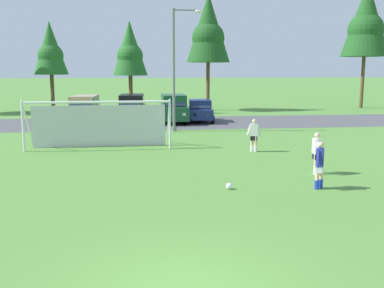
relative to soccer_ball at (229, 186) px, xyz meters
The scene contains 16 objects.
ground_plane 8.40m from the soccer_ball, 105.31° to the left, with size 400.00×400.00×0.00m, color #518438.
parking_lot_strip 19.50m from the soccer_ball, 96.53° to the left, with size 52.00×8.40×0.01m, color #4C4C51.
soccer_ball is the anchor object (origin of this frame).
soccer_goal 10.40m from the soccer_ball, 119.78° to the left, with size 7.45×2.04×2.57m.
player_striker_near 4.34m from the soccer_ball, 25.75° to the left, with size 0.25×0.73×1.64m.
player_midfield_center 7.28m from the soccer_ball, 68.73° to the left, with size 0.70×0.37×1.64m.
player_defender_far 3.18m from the soccer_ball, ahead, with size 0.48×0.65×1.64m.
parked_car_slot_far_left 20.17m from the soccer_ball, 110.55° to the left, with size 2.36×4.71×2.16m.
parked_car_slot_left 20.12m from the soccer_ball, 100.32° to the left, with size 2.31×4.69×2.16m.
parked_car_slot_center_left 19.47m from the soccer_ball, 91.16° to the left, with size 2.19×4.62×2.16m.
parked_car_slot_center 19.93m from the soccer_ball, 85.08° to the left, with size 2.29×4.33×1.72m.
tree_mid_left 32.36m from the soccer_ball, 110.94° to the left, with size 3.23×3.23×8.61m.
tree_center_back 27.84m from the soccer_ball, 98.01° to the left, with size 3.17×3.17×8.47m.
tree_mid_right 30.80m from the soccer_ball, 82.59° to the left, with size 4.30×4.30×11.46m.
tree_right_edge 37.64m from the soccer_ball, 55.79° to the left, with size 4.89×4.89×13.04m.
street_lamp 15.18m from the soccer_ball, 92.27° to the left, with size 2.00×0.32×7.92m.
Camera 1 is at (-0.77, -7.44, 4.05)m, focal length 41.08 mm.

